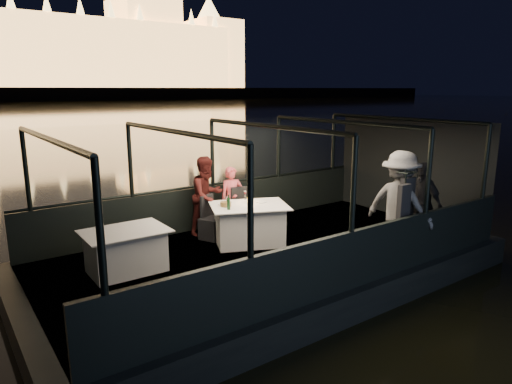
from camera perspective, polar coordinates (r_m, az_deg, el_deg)
boat_hull at (r=8.70m, az=1.56°, el=-10.49°), size 8.60×4.40×1.00m
boat_deck at (r=8.52m, az=1.58°, el=-7.52°), size 8.00×4.00×0.04m
gunwale_port at (r=9.98m, az=-5.36°, el=-1.72°), size 8.00×0.08×0.90m
gunwale_starboard at (r=6.97m, az=11.68°, el=-8.37°), size 8.00×0.08×0.90m
cabin_glass_port at (r=9.76m, az=-5.50°, el=4.84°), size 8.00×0.02×1.40m
cabin_glass_starboard at (r=6.65m, az=12.12°, el=0.92°), size 8.00×0.02×1.40m
cabin_roof_glass at (r=8.02m, az=1.68°, el=8.23°), size 8.00×4.00×0.02m
end_wall_fore at (r=6.66m, az=-27.04°, el=-4.19°), size 0.02×4.00×2.30m
end_wall_aft at (r=11.04m, az=18.43°, el=2.79°), size 0.02×4.00×2.30m
canopy_ribs at (r=8.19m, az=1.63°, el=0.18°), size 8.00×4.00×2.30m
dining_table_central at (r=8.82m, az=-0.86°, el=-4.04°), size 1.75×1.53×0.77m
dining_table_aft at (r=7.77m, az=-15.95°, el=-6.88°), size 1.33×0.96×0.71m
chair_port_left at (r=9.11m, az=-5.57°, el=-3.12°), size 0.53×0.53×0.86m
chair_port_right at (r=9.44m, az=-1.19°, el=-2.50°), size 0.53×0.53×0.94m
coat_stand at (r=8.13m, az=17.94°, el=-2.35°), size 0.52×0.46×1.62m
person_woman_coral at (r=9.58m, az=-3.01°, el=-0.44°), size 0.55×0.43×1.36m
person_man_maroon at (r=9.35m, az=-6.13°, el=-0.82°), size 0.88×0.75×1.62m
passenger_stripe at (r=8.48m, az=17.45°, el=-2.07°), size 0.90×1.33×1.90m
passenger_dark at (r=9.23m, az=19.97°, el=-1.07°), size 0.54×0.99×1.61m
wine_bottle at (r=8.37m, az=-3.45°, el=-1.21°), size 0.08×0.08×0.28m
bread_basket at (r=8.64m, az=-3.81°, el=-1.53°), size 0.22×0.22×0.08m
amber_candle at (r=8.92m, az=-0.93°, el=-1.05°), size 0.08×0.08×0.09m
plate_near at (r=8.93m, az=0.65°, el=-1.24°), size 0.28×0.28×0.01m
plate_far at (r=8.79m, az=-3.95°, el=-1.49°), size 0.29×0.29×0.02m
wine_glass_white at (r=8.52m, az=-3.63°, el=-1.36°), size 0.08×0.08×0.21m
wine_glass_red at (r=9.12m, az=-1.38°, el=-0.38°), size 0.06×0.06×0.18m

